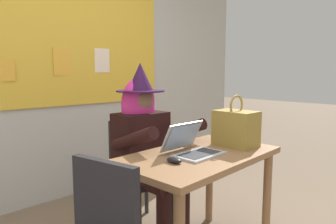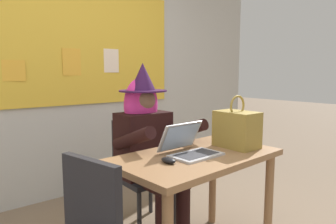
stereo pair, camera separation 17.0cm
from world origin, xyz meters
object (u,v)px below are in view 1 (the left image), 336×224
Objects in this scene: desk_main at (199,170)px; chair_at_desk at (137,167)px; laptop at (193,147)px; computer_mouse at (174,160)px; handbag at (236,128)px; person_costumed at (146,137)px.

chair_at_desk is (0.00, 0.68, -0.13)m from desk_main.
desk_main is 3.31× the size of laptop.
computer_mouse reaches higher than desk_main.
handbag is at bearing -6.32° from computer_mouse.
chair_at_desk is at bearing 89.78° from desk_main.
chair_at_desk is 0.89m from handbag.
person_costumed is 0.54m from laptop.
person_costumed is 0.71m from handbag.
computer_mouse is at bearing 179.96° from handbag.
desk_main is 0.58m from person_costumed.
laptop reaches higher than desk_main.
laptop is 0.24m from computer_mouse.
person_costumed is at bearing 0.50° from chair_at_desk.
laptop is (-0.04, -0.54, 0.02)m from person_costumed.
handbag is (0.36, -0.60, 0.11)m from person_costumed.
person_costumed is 3.93× the size of laptop.
chair_at_desk is at bearing 116.27° from handbag.
computer_mouse is 0.28× the size of handbag.
person_costumed is at bearing 59.08° from computer_mouse.
desk_main is at bearing 2.50° from computer_mouse.
person_costumed is at bearing 89.85° from desk_main.
person_costumed is 3.58× the size of handbag.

